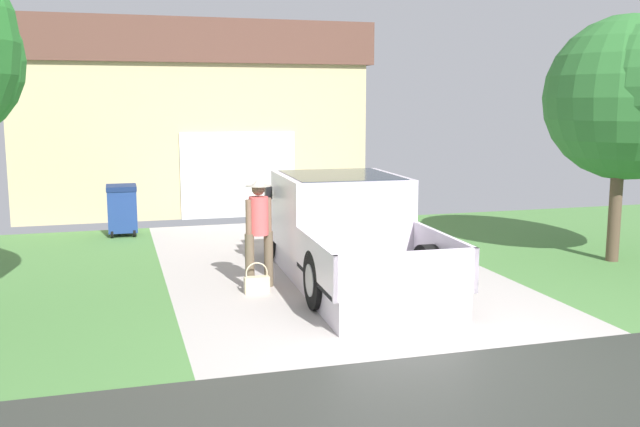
{
  "coord_description": "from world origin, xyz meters",
  "views": [
    {
      "loc": [
        -3.29,
        -6.86,
        2.77
      ],
      "look_at": [
        -0.32,
        3.36,
        1.08
      ],
      "focal_mm": 40.02,
      "sensor_mm": 36.0,
      "label": 1
    }
  ],
  "objects_px": {
    "house_with_garage": "(186,116)",
    "front_yard_tree": "(636,95)",
    "handbag": "(257,283)",
    "wheeled_trash_bin": "(122,208)",
    "pickup_truck": "(341,231)",
    "person_with_hat": "(259,226)"
  },
  "relations": [
    {
      "from": "handbag",
      "to": "wheeled_trash_bin",
      "type": "bearing_deg",
      "value": 108.98
    },
    {
      "from": "pickup_truck",
      "to": "house_with_garage",
      "type": "bearing_deg",
      "value": 101.77
    },
    {
      "from": "pickup_truck",
      "to": "house_with_garage",
      "type": "height_order",
      "value": "house_with_garage"
    },
    {
      "from": "handbag",
      "to": "front_yard_tree",
      "type": "distance_m",
      "value": 7.19
    },
    {
      "from": "wheeled_trash_bin",
      "to": "house_with_garage",
      "type": "bearing_deg",
      "value": 67.52
    },
    {
      "from": "person_with_hat",
      "to": "handbag",
      "type": "height_order",
      "value": "person_with_hat"
    },
    {
      "from": "house_with_garage",
      "to": "front_yard_tree",
      "type": "bearing_deg",
      "value": -54.08
    },
    {
      "from": "front_yard_tree",
      "to": "handbag",
      "type": "bearing_deg",
      "value": -177.04
    },
    {
      "from": "handbag",
      "to": "wheeled_trash_bin",
      "type": "xyz_separation_m",
      "value": [
        -1.8,
        5.22,
        0.42
      ]
    },
    {
      "from": "house_with_garage",
      "to": "wheeled_trash_bin",
      "type": "height_order",
      "value": "house_with_garage"
    },
    {
      "from": "front_yard_tree",
      "to": "wheeled_trash_bin",
      "type": "xyz_separation_m",
      "value": [
        -8.44,
        4.88,
        -2.3
      ]
    },
    {
      "from": "person_with_hat",
      "to": "handbag",
      "type": "bearing_deg",
      "value": -129.26
    },
    {
      "from": "person_with_hat",
      "to": "front_yard_tree",
      "type": "xyz_separation_m",
      "value": [
        6.55,
        0.08,
        1.93
      ]
    },
    {
      "from": "handbag",
      "to": "wheeled_trash_bin",
      "type": "distance_m",
      "value": 5.54
    },
    {
      "from": "person_with_hat",
      "to": "front_yard_tree",
      "type": "relative_size",
      "value": 0.39
    },
    {
      "from": "pickup_truck",
      "to": "wheeled_trash_bin",
      "type": "relative_size",
      "value": 4.98
    },
    {
      "from": "front_yard_tree",
      "to": "person_with_hat",
      "type": "bearing_deg",
      "value": -179.33
    },
    {
      "from": "pickup_truck",
      "to": "front_yard_tree",
      "type": "relative_size",
      "value": 1.23
    },
    {
      "from": "pickup_truck",
      "to": "person_with_hat",
      "type": "xyz_separation_m",
      "value": [
        -1.41,
        -0.42,
        0.22
      ]
    },
    {
      "from": "person_with_hat",
      "to": "front_yard_tree",
      "type": "height_order",
      "value": "front_yard_tree"
    },
    {
      "from": "person_with_hat",
      "to": "front_yard_tree",
      "type": "distance_m",
      "value": 6.83
    },
    {
      "from": "person_with_hat",
      "to": "wheeled_trash_bin",
      "type": "xyz_separation_m",
      "value": [
        -1.89,
        4.96,
        -0.37
      ]
    }
  ]
}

